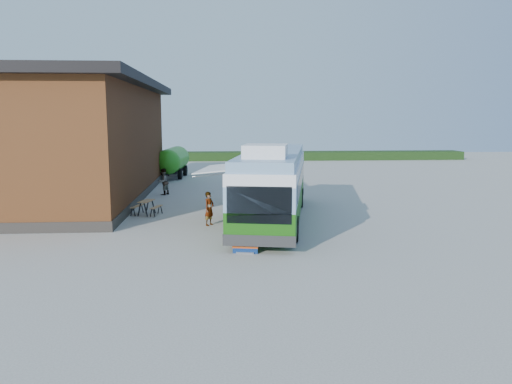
{
  "coord_description": "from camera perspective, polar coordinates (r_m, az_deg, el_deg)",
  "views": [
    {
      "loc": [
        -1.46,
        -22.42,
        5.14
      ],
      "look_at": [
        0.22,
        2.49,
        1.4
      ],
      "focal_mm": 35.0,
      "sensor_mm": 36.0,
      "label": 1
    }
  ],
  "objects": [
    {
      "name": "picnic_table",
      "position": [
        27.12,
        -12.41,
        -1.37
      ],
      "size": [
        1.63,
        1.52,
        0.77
      ],
      "rotation": [
        0.0,
        0.0,
        -0.28
      ],
      "color": "tan",
      "rests_on": "ground"
    },
    {
      "name": "awning",
      "position": [
        24.48,
        -2.95,
        3.37
      ],
      "size": [
        3.31,
        4.59,
        0.52
      ],
      "rotation": [
        0.0,
        0.0,
        -0.18
      ],
      "color": "white",
      "rests_on": "ground"
    },
    {
      "name": "banner",
      "position": [
        18.92,
        -1.25,
        -4.36
      ],
      "size": [
        0.97,
        0.3,
        2.26
      ],
      "rotation": [
        0.0,
        0.0,
        -0.18
      ],
      "color": "navy",
      "rests_on": "ground"
    },
    {
      "name": "bus",
      "position": [
        24.88,
        1.99,
        1.09
      ],
      "size": [
        5.13,
        13.41,
        4.03
      ],
      "rotation": [
        0.0,
        0.0,
        -0.18
      ],
      "color": "#1E6C12",
      "rests_on": "ground"
    },
    {
      "name": "barn",
      "position": [
        33.69,
        -19.51,
        5.4
      ],
      "size": [
        9.6,
        21.2,
        7.5
      ],
      "color": "brown",
      "rests_on": "ground"
    },
    {
      "name": "slurry_tanker",
      "position": [
        43.57,
        -9.45,
        3.59
      ],
      "size": [
        2.46,
        6.97,
        2.58
      ],
      "rotation": [
        0.0,
        0.0,
        -0.09
      ],
      "color": "#2D971B",
      "rests_on": "ground"
    },
    {
      "name": "hedge",
      "position": [
        61.33,
        5.04,
        4.15
      ],
      "size": [
        40.0,
        3.0,
        1.0
      ],
      "primitive_type": "cube",
      "color": "#264419",
      "rests_on": "ground"
    },
    {
      "name": "person_b",
      "position": [
        33.88,
        -10.56,
        1.17
      ],
      "size": [
        1.03,
        1.09,
        1.78
      ],
      "primitive_type": "imported",
      "rotation": [
        0.0,
        0.0,
        -2.15
      ],
      "color": "#999999",
      "rests_on": "ground"
    },
    {
      "name": "ground",
      "position": [
        23.05,
        -0.13,
        -4.37
      ],
      "size": [
        100.0,
        100.0,
        0.0
      ],
      "primitive_type": "plane",
      "color": "#BCB7AD",
      "rests_on": "ground"
    },
    {
      "name": "person_a",
      "position": [
        24.01,
        -5.37,
        -1.9
      ],
      "size": [
        0.66,
        0.71,
        1.63
      ],
      "primitive_type": "imported",
      "rotation": [
        0.0,
        0.0,
        0.95
      ],
      "color": "#999999",
      "rests_on": "ground"
    }
  ]
}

